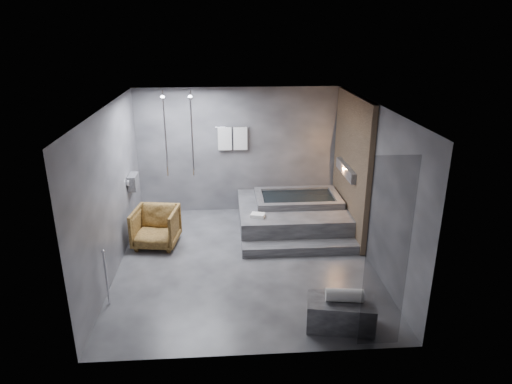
{
  "coord_description": "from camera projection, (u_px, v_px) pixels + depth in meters",
  "views": [
    {
      "loc": [
        -0.32,
        -7.33,
        4.05
      ],
      "look_at": [
        0.22,
        0.3,
        1.23
      ],
      "focal_mm": 32.0,
      "sensor_mm": 36.0,
      "label": 1
    }
  ],
  "objects": [
    {
      "name": "tub_step",
      "position": [
        300.0,
        248.0,
        8.57
      ],
      "size": [
        2.2,
        0.36,
        0.18
      ],
      "primitive_type": "cube",
      "color": "#343437",
      "rests_on": "ground"
    },
    {
      "name": "room",
      "position": [
        266.0,
        166.0,
        7.94
      ],
      "size": [
        5.0,
        5.04,
        2.82
      ],
      "color": "#2F2F32",
      "rests_on": "ground"
    },
    {
      "name": "rolled_towel",
      "position": [
        344.0,
        295.0,
        6.32
      ],
      "size": [
        0.54,
        0.25,
        0.19
      ],
      "primitive_type": "cylinder",
      "rotation": [
        0.0,
        1.57,
        -0.13
      ],
      "color": "silver",
      "rests_on": "concrete_bench"
    },
    {
      "name": "tub_deck",
      "position": [
        292.0,
        216.0,
        9.62
      ],
      "size": [
        2.2,
        2.0,
        0.5
      ],
      "primitive_type": "cube",
      "color": "#343437",
      "rests_on": "ground"
    },
    {
      "name": "concrete_bench",
      "position": [
        340.0,
        313.0,
        6.44
      ],
      "size": [
        1.02,
        0.68,
        0.42
      ],
      "primitive_type": "cube",
      "rotation": [
        0.0,
        0.0,
        -0.19
      ],
      "color": "#313133",
      "rests_on": "ground"
    },
    {
      "name": "driftwood_chair",
      "position": [
        156.0,
        227.0,
        8.77
      ],
      "size": [
        0.92,
        0.94,
        0.76
      ],
      "primitive_type": "imported",
      "rotation": [
        0.0,
        0.0,
        -0.14
      ],
      "color": "#422B10",
      "rests_on": "ground"
    },
    {
      "name": "deck_towel",
      "position": [
        258.0,
        215.0,
        8.91
      ],
      "size": [
        0.31,
        0.26,
        0.07
      ],
      "primitive_type": "cube",
      "rotation": [
        0.0,
        0.0,
        -0.28
      ],
      "color": "white",
      "rests_on": "tub_deck"
    }
  ]
}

